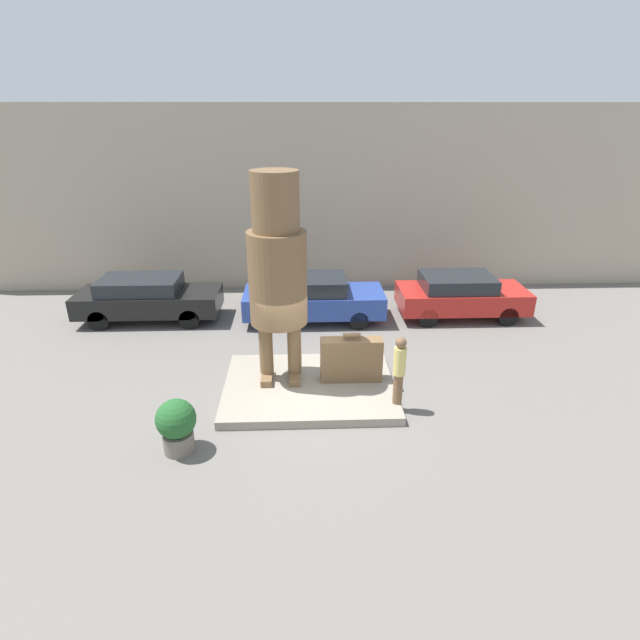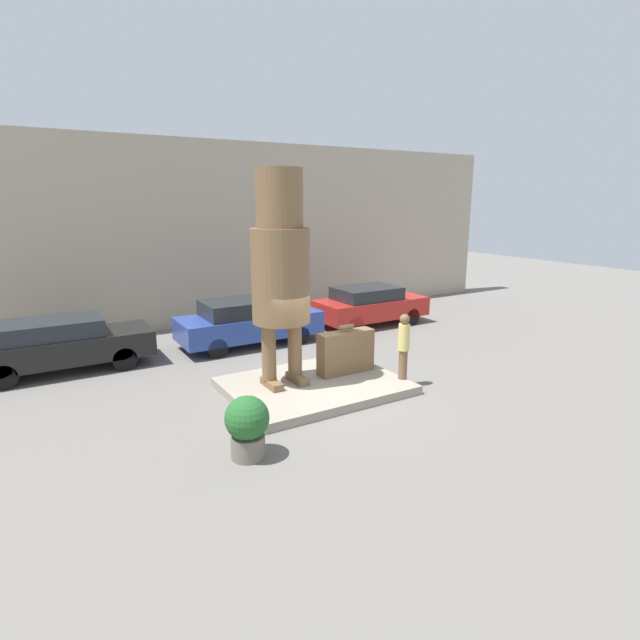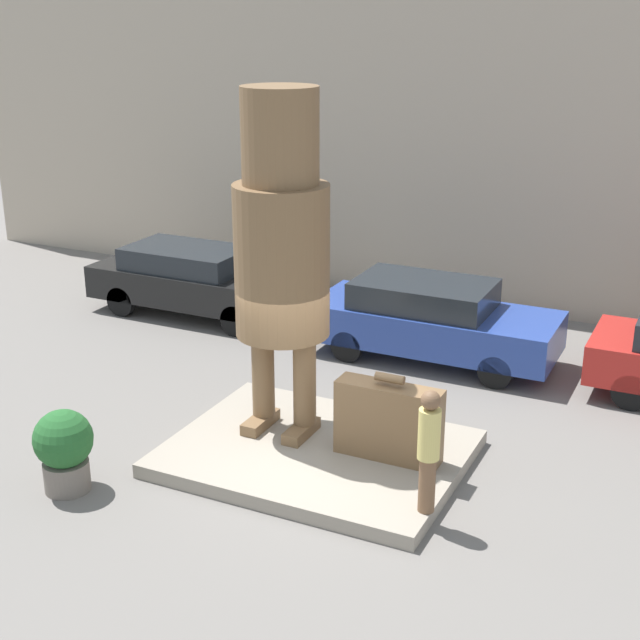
{
  "view_description": "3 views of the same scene",
  "coord_description": "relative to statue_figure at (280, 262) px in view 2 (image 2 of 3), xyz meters",
  "views": [
    {
      "loc": [
        -0.16,
        -11.07,
        6.71
      ],
      "look_at": [
        0.28,
        0.06,
        1.95
      ],
      "focal_mm": 28.0,
      "sensor_mm": 36.0,
      "label": 1
    },
    {
      "loc": [
        -6.03,
        -10.32,
        4.72
      ],
      "look_at": [
        0.19,
        0.03,
        1.81
      ],
      "focal_mm": 28.0,
      "sensor_mm": 36.0,
      "label": 2
    },
    {
      "loc": [
        5.25,
        -10.75,
        6.49
      ],
      "look_at": [
        -0.02,
        0.15,
        2.19
      ],
      "focal_mm": 50.0,
      "sensor_mm": 36.0,
      "label": 3
    }
  ],
  "objects": [
    {
      "name": "ground_plane",
      "position": [
        0.73,
        -0.34,
        -3.27
      ],
      "size": [
        60.0,
        60.0,
        0.0
      ],
      "primitive_type": "plane",
      "color": "slate"
    },
    {
      "name": "planter_pot",
      "position": [
        -2.07,
        -2.65,
        -2.62
      ],
      "size": [
        0.84,
        0.84,
        1.21
      ],
      "color": "#70665B",
      "rests_on": "ground_plane"
    },
    {
      "name": "parked_car_blue",
      "position": [
        0.92,
        4.31,
        -2.46
      ],
      "size": [
        4.68,
        1.85,
        1.54
      ],
      "color": "#284293",
      "rests_on": "ground_plane"
    },
    {
      "name": "giant_suitcase",
      "position": [
        1.8,
        -0.16,
        -2.48
      ],
      "size": [
        1.57,
        0.43,
        1.32
      ],
      "color": "brown",
      "rests_on": "pedestal"
    },
    {
      "name": "pedestal",
      "position": [
        0.73,
        -0.34,
        -3.16
      ],
      "size": [
        4.32,
        3.31,
        0.22
      ],
      "color": "gray",
      "rests_on": "ground_plane"
    },
    {
      "name": "parked_car_red",
      "position": [
        6.01,
        4.44,
        -2.47
      ],
      "size": [
        4.32,
        1.88,
        1.49
      ],
      "color": "#B2231E",
      "rests_on": "ground_plane"
    },
    {
      "name": "statue_figure",
      "position": [
        0.0,
        0.0,
        0.0
      ],
      "size": [
        1.41,
        1.41,
        5.22
      ],
      "color": "brown",
      "rests_on": "pedestal"
    },
    {
      "name": "building_backdrop",
      "position": [
        0.73,
        8.01,
        0.17
      ],
      "size": [
        28.0,
        0.6,
        6.88
      ],
      "color": "tan",
      "rests_on": "ground_plane"
    },
    {
      "name": "tourist",
      "position": [
        2.8,
        -1.31,
        -2.12
      ],
      "size": [
        0.29,
        0.29,
        1.71
      ],
      "color": "brown",
      "rests_on": "pedestal"
    },
    {
      "name": "parked_car_black",
      "position": [
        -4.64,
        4.55,
        -2.46
      ],
      "size": [
        4.73,
        1.79,
        1.51
      ],
      "color": "black",
      "rests_on": "ground_plane"
    }
  ]
}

